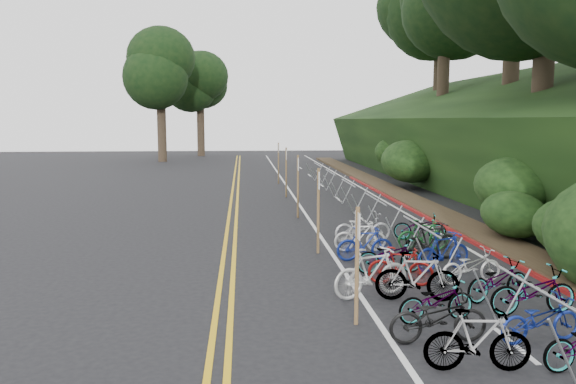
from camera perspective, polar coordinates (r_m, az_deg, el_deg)
name	(u,v)px	position (r m, az deg, el deg)	size (l,w,h in m)	color
ground	(322,311)	(11.73, 3.44, -11.99)	(120.00, 120.00, 0.00)	black
road_markings	(301,222)	(21.52, 1.33, -3.02)	(7.47, 80.00, 0.01)	gold
red_curb	(415,211)	(24.38, 12.79, -1.87)	(0.25, 28.00, 0.10)	maroon
embankment	(506,144)	(33.36, 21.27, 4.60)	(14.30, 48.14, 9.11)	black
bike_rack_front	(537,307)	(10.25, 23.98, -10.64)	(1.13, 2.76, 1.14)	gray
bike_racks_rest	(348,190)	(24.58, 6.13, 0.24)	(1.14, 23.00, 1.17)	gray
signpost_near	(357,258)	(10.70, 7.03, -6.63)	(0.08, 0.40, 2.27)	brown
signposts_rest	(291,175)	(25.17, 0.34, 1.77)	(0.08, 18.40, 2.50)	brown
bike_front	(371,272)	(12.54, 8.47, -8.08)	(1.86, 0.53, 1.12)	beige
bike_valet	(435,265)	(13.80, 14.70, -7.20)	(3.15, 11.23, 1.10)	slate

